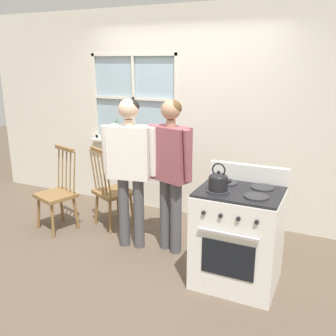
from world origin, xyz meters
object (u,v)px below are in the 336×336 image
kettle (218,181)px  chair_by_window (112,192)px  person_elderly_left (130,159)px  chair_near_wall (57,194)px  potted_plant (117,133)px  stove (238,236)px  person_teen_center (171,163)px

kettle → chair_by_window: bearing=156.0°
person_elderly_left → chair_by_window: bearing=131.7°
chair_near_wall → potted_plant: bearing=97.3°
chair_near_wall → kettle: size_ratio=4.15×
chair_by_window → chair_near_wall: same height
chair_near_wall → person_elderly_left: 1.21m
chair_near_wall → stove: bearing=13.3°
chair_by_window → stove: 1.85m
chair_by_window → chair_near_wall: size_ratio=1.00×
person_teen_center → potted_plant: 1.61m
chair_by_window → person_elderly_left: bearing=169.2°
person_elderly_left → person_teen_center: person_elderly_left is taller
potted_plant → chair_near_wall: bearing=-101.7°
stove → kettle: (-0.17, -0.13, 0.55)m
potted_plant → chair_by_window: bearing=-63.4°
potted_plant → stove: bearing=-31.2°
person_teen_center → person_elderly_left: bearing=-149.7°
person_teen_center → stove: (0.82, -0.30, -0.53)m
kettle → potted_plant: (-1.94, 1.41, 0.02)m
stove → kettle: kettle is taller
chair_near_wall → potted_plant: potted_plant is taller
chair_near_wall → kettle: bearing=9.5°
chair_by_window → potted_plant: bearing=-37.5°
stove → potted_plant: bearing=148.8°
person_elderly_left → potted_plant: (-0.85, 1.07, 0.02)m
chair_by_window → person_teen_center: 1.12m
person_elderly_left → potted_plant: 1.37m
chair_near_wall → potted_plant: size_ratio=3.04×
person_elderly_left → potted_plant: size_ratio=4.93×
chair_by_window → potted_plant: size_ratio=3.04×
chair_near_wall → person_elderly_left: person_elderly_left is taller
potted_plant → person_teen_center: bearing=-37.2°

